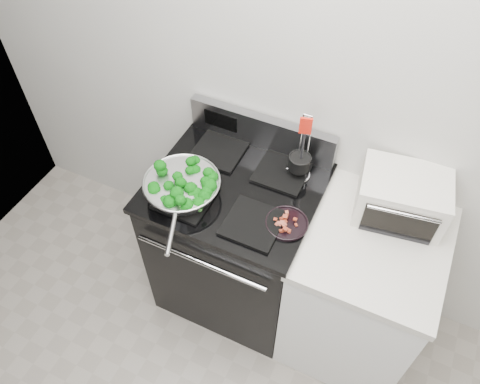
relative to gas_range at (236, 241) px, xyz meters
The scene contains 8 objects.
back_wall 0.97m from the gas_range, 48.22° to the left, with size 4.00×0.02×2.70m, color silver.
gas_range is the anchor object (origin of this frame).
counter 0.69m from the gas_range, ahead, with size 0.62×0.68×0.92m.
skillet 0.57m from the gas_range, 141.10° to the right, with size 0.36×0.54×0.08m.
broccoli_pile 0.59m from the gas_range, 141.64° to the right, with size 0.28×0.28×0.10m, color #043208, non-canonical shape.
bacon_plate 0.58m from the gas_range, 20.10° to the right, with size 0.19×0.19×0.04m.
utensil_holder 0.61m from the gas_range, 37.15° to the left, with size 0.12×0.12×0.37m.
toaster_oven 0.92m from the gas_range, 14.52° to the left, with size 0.41×0.34×0.22m.
Camera 1 is at (0.34, 0.11, 2.60)m, focal length 35.00 mm.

